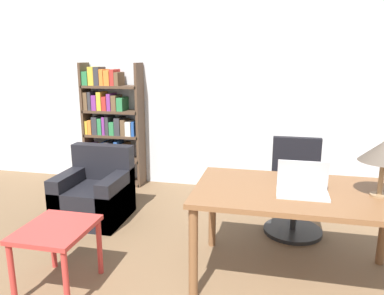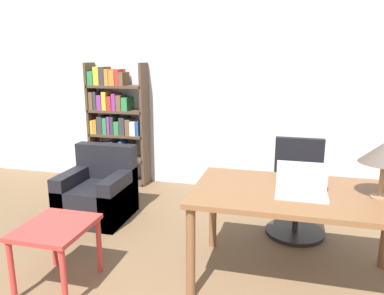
{
  "view_description": "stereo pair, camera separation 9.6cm",
  "coord_description": "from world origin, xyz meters",
  "px_view_note": "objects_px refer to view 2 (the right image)",
  "views": [
    {
      "loc": [
        0.56,
        -0.5,
        1.78
      ],
      "look_at": [
        -0.14,
        2.57,
        1.02
      ],
      "focal_mm": 35.0,
      "sensor_mm": 36.0,
      "label": 1
    },
    {
      "loc": [
        0.65,
        -0.48,
        1.78
      ],
      "look_at": [
        -0.14,
        2.57,
        1.02
      ],
      "focal_mm": 35.0,
      "sensor_mm": 36.0,
      "label": 2
    }
  ],
  "objects_px": {
    "office_chair": "(297,193)",
    "bookshelf": "(115,127)",
    "desk": "(298,203)",
    "armchair": "(98,194)",
    "side_table_blue": "(56,235)",
    "laptop": "(301,188)"
  },
  "relations": [
    {
      "from": "laptop",
      "to": "side_table_blue",
      "type": "height_order",
      "value": "laptop"
    },
    {
      "from": "office_chair",
      "to": "bookshelf",
      "type": "distance_m",
      "value": 2.76
    },
    {
      "from": "office_chair",
      "to": "armchair",
      "type": "height_order",
      "value": "office_chair"
    },
    {
      "from": "laptop",
      "to": "armchair",
      "type": "bearing_deg",
      "value": 159.12
    },
    {
      "from": "desk",
      "to": "bookshelf",
      "type": "bearing_deg",
      "value": 141.92
    },
    {
      "from": "side_table_blue",
      "to": "bookshelf",
      "type": "height_order",
      "value": "bookshelf"
    },
    {
      "from": "side_table_blue",
      "to": "office_chair",
      "type": "bearing_deg",
      "value": 38.78
    },
    {
      "from": "desk",
      "to": "bookshelf",
      "type": "relative_size",
      "value": 0.95
    },
    {
      "from": "office_chair",
      "to": "bookshelf",
      "type": "xyz_separation_m",
      "value": [
        -2.53,
        1.03,
        0.4
      ]
    },
    {
      "from": "armchair",
      "to": "bookshelf",
      "type": "relative_size",
      "value": 0.47
    },
    {
      "from": "desk",
      "to": "laptop",
      "type": "xyz_separation_m",
      "value": [
        0.02,
        -0.07,
        0.15
      ]
    },
    {
      "from": "side_table_blue",
      "to": "desk",
      "type": "bearing_deg",
      "value": 16.37
    },
    {
      "from": "side_table_blue",
      "to": "bookshelf",
      "type": "xyz_separation_m",
      "value": [
        -0.7,
        2.5,
        0.39
      ]
    },
    {
      "from": "desk",
      "to": "armchair",
      "type": "distance_m",
      "value": 2.32
    },
    {
      "from": "laptop",
      "to": "bookshelf",
      "type": "distance_m",
      "value": 3.25
    },
    {
      "from": "laptop",
      "to": "armchair",
      "type": "relative_size",
      "value": 0.47
    },
    {
      "from": "side_table_blue",
      "to": "armchair",
      "type": "xyz_separation_m",
      "value": [
        -0.34,
        1.29,
        -0.16
      ]
    },
    {
      "from": "desk",
      "to": "armchair",
      "type": "xyz_separation_m",
      "value": [
        -2.16,
        0.76,
        -0.41
      ]
    },
    {
      "from": "bookshelf",
      "to": "armchair",
      "type": "bearing_deg",
      "value": -73.66
    },
    {
      "from": "office_chair",
      "to": "laptop",
      "type": "bearing_deg",
      "value": -90.34
    },
    {
      "from": "laptop",
      "to": "bookshelf",
      "type": "height_order",
      "value": "bookshelf"
    },
    {
      "from": "armchair",
      "to": "desk",
      "type": "bearing_deg",
      "value": -19.36
    }
  ]
}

